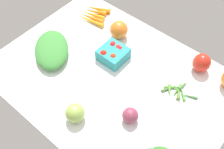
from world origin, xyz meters
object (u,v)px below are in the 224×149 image
object	(u,v)px
heirloom_tomato_green	(75,113)
red_onion_near_basket	(130,115)
carrot_bunch	(93,14)
bell_pepper_red	(202,63)
berry_basket	(113,54)
heirloom_tomato_orange	(119,30)
okra_pile	(178,90)
leafy_greens_clump	(52,49)

from	to	relation	value
heirloom_tomato_green	red_onion_near_basket	size ratio (longest dim) A/B	1.21
carrot_bunch	bell_pepper_red	distance (cm)	61.93
berry_basket	red_onion_near_basket	bearing A→B (deg)	141.84
heirloom_tomato_orange	heirloom_tomato_green	size ratio (longest dim) A/B	1.14
red_onion_near_basket	carrot_bunch	xyz separation A→B (cm)	(53.11, -36.02, -1.98)
okra_pile	bell_pepper_red	xyz separation A→B (cm)	(-1.26, -16.50, 3.83)
bell_pepper_red	red_onion_near_basket	bearing A→B (deg)	78.05
carrot_bunch	leafy_greens_clump	bearing A→B (deg)	95.95
heirloom_tomato_orange	bell_pepper_red	bearing A→B (deg)	-169.98
heirloom_tomato_green	berry_basket	size ratio (longest dim) A/B	0.66
heirloom_tomato_orange	okra_pile	world-z (taller)	heirloom_tomato_orange
okra_pile	bell_pepper_red	world-z (taller)	bell_pepper_red
leafy_greens_clump	bell_pepper_red	world-z (taller)	bell_pepper_red
heirloom_tomato_orange	bell_pepper_red	size ratio (longest dim) A/B	0.98
leafy_greens_clump	bell_pepper_red	xyz separation A→B (cm)	(-58.32, -36.70, 1.60)
okra_pile	carrot_bunch	distance (cm)	61.60
okra_pile	berry_basket	distance (cm)	33.46
bell_pepper_red	leafy_greens_clump	bearing A→B (deg)	32.18
leafy_greens_clump	okra_pile	bearing A→B (deg)	-160.50
okra_pile	berry_basket	xyz separation A→B (cm)	(33.17, 3.70, 2.36)
berry_basket	bell_pepper_red	size ratio (longest dim) A/B	1.30
heirloom_tomato_green	berry_basket	world-z (taller)	heirloom_tomato_green
heirloom_tomato_green	bell_pepper_red	size ratio (longest dim) A/B	0.86
red_onion_near_basket	leafy_greens_clump	bearing A→B (deg)	-4.38
heirloom_tomato_orange	heirloom_tomato_green	world-z (taller)	heirloom_tomato_orange
heirloom_tomato_orange	leafy_greens_clump	world-z (taller)	heirloom_tomato_orange
red_onion_near_basket	heirloom_tomato_orange	bearing A→B (deg)	-45.27
okra_pile	leafy_greens_clump	bearing A→B (deg)	19.50
heirloom_tomato_green	red_onion_near_basket	world-z (taller)	heirloom_tomato_green
okra_pile	berry_basket	bearing A→B (deg)	6.36
berry_basket	heirloom_tomato_orange	bearing A→B (deg)	-61.40
leafy_greens_clump	heirloom_tomato_orange	bearing A→B (deg)	-119.88
heirloom_tomato_orange	carrot_bunch	xyz separation A→B (cm)	(20.23, -2.84, -3.22)
heirloom_tomato_green	carrot_bunch	size ratio (longest dim) A/B	0.41
red_onion_near_basket	bell_pepper_red	size ratio (longest dim) A/B	0.71
okra_pile	carrot_bunch	size ratio (longest dim) A/B	0.76
heirloom_tomato_green	carrot_bunch	xyz separation A→B (cm)	(36.11, -49.36, -2.65)
okra_pile	carrot_bunch	xyz separation A→B (cm)	(60.42, -12.01, 0.51)
berry_basket	leafy_greens_clump	xyz separation A→B (cm)	(23.89, 16.51, -0.13)
heirloom_tomato_orange	leafy_greens_clump	distance (cm)	33.91
heirloom_tomato_orange	red_onion_near_basket	world-z (taller)	heirloom_tomato_orange
okra_pile	leafy_greens_clump	distance (cm)	60.57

